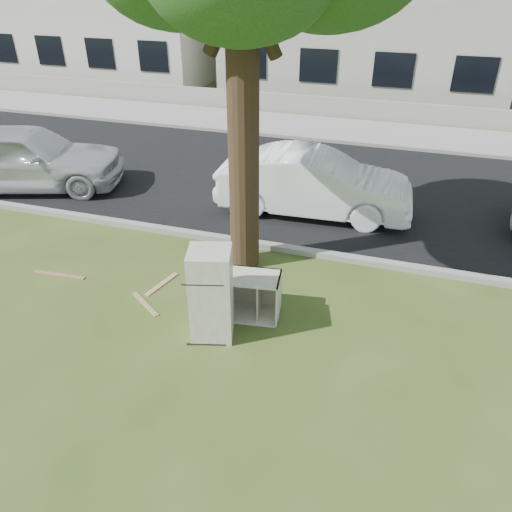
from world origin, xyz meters
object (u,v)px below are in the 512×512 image
(fridge, at_px, (211,294))
(car_left, at_px, (26,157))
(car_center, at_px, (314,183))
(cabinet, at_px, (250,296))

(fridge, bearing_deg, car_left, 133.04)
(fridge, bearing_deg, car_center, 67.60)
(cabinet, relative_size, car_left, 0.20)
(fridge, distance_m, car_center, 4.81)
(car_center, xyz_separation_m, car_left, (-7.20, -0.70, 0.09))
(fridge, xyz_separation_m, car_center, (0.59, 4.77, -0.04))
(cabinet, bearing_deg, car_center, 79.34)
(car_left, bearing_deg, fridge, -139.49)
(cabinet, xyz_separation_m, car_left, (-7.01, 3.42, 0.43))
(fridge, xyz_separation_m, cabinet, (0.40, 0.66, -0.38))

